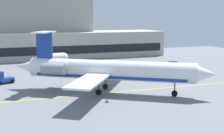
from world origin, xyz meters
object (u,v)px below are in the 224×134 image
object	(u,v)px
pushback_tractor	(2,78)
fuel_tank	(53,58)
regional_jet	(107,70)
baggage_tug	(175,67)

from	to	relation	value
pushback_tractor	fuel_tank	bearing A→B (deg)	57.80
regional_jet	baggage_tug	world-z (taller)	regional_jet
baggage_tug	fuel_tank	size ratio (longest dim) A/B	0.47
baggage_tug	fuel_tank	distance (m)	30.04
pushback_tractor	baggage_tug	bearing A→B (deg)	0.46
baggage_tug	pushback_tractor	distance (m)	35.46
regional_jet	baggage_tug	distance (m)	23.73
regional_jet	pushback_tractor	bearing A→B (deg)	141.66
baggage_tug	pushback_tractor	size ratio (longest dim) A/B	1.04
regional_jet	baggage_tug	bearing A→B (deg)	31.99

